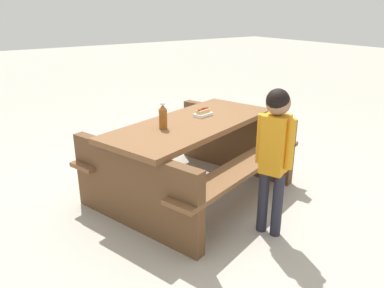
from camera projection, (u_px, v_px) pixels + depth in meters
ground_plane at (192, 193)px, 3.78m from camera, size 30.00×30.00×0.00m
picnic_table at (192, 152)px, 3.63m from camera, size 2.14×1.88×0.75m
soda_bottle at (163, 117)px, 3.28m from camera, size 0.07×0.07×0.24m
hotdog_tray at (203, 113)px, 3.69m from camera, size 0.20×0.15×0.08m
child_in_coat at (275, 145)px, 2.86m from camera, size 0.23×0.28×1.21m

